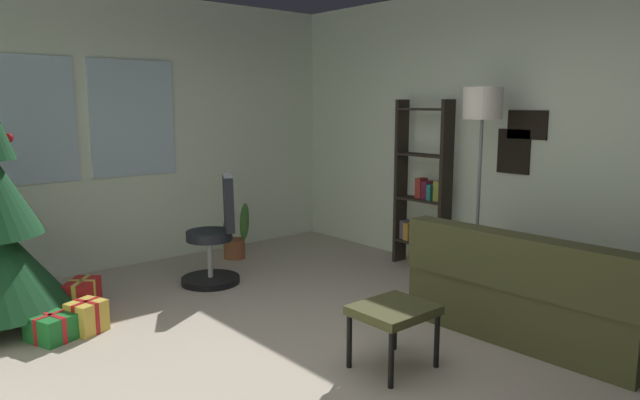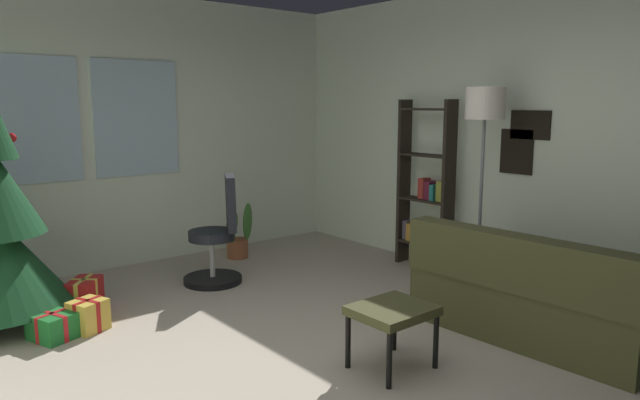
{
  "view_description": "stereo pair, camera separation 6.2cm",
  "coord_description": "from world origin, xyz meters",
  "views": [
    {
      "loc": [
        -2.35,
        -2.79,
        1.72
      ],
      "look_at": [
        0.35,
        0.38,
        1.02
      ],
      "focal_mm": 32.53,
      "sensor_mm": 36.0,
      "label": 1
    },
    {
      "loc": [
        -2.3,
        -2.83,
        1.72
      ],
      "look_at": [
        0.35,
        0.38,
        1.02
      ],
      "focal_mm": 32.53,
      "sensor_mm": 36.0,
      "label": 2
    }
  ],
  "objects": [
    {
      "name": "gift_box_red",
      "position": [
        -0.86,
        2.0,
        0.14
      ],
      "size": [
        0.36,
        0.38,
        0.28
      ],
      "color": "red",
      "rests_on": "ground_plane"
    },
    {
      "name": "gift_box_gold",
      "position": [
        -0.98,
        1.55,
        0.12
      ],
      "size": [
        0.31,
        0.3,
        0.25
      ],
      "color": "gold",
      "rests_on": "ground_plane"
    },
    {
      "name": "couch",
      "position": [
        1.78,
        -0.77,
        0.28
      ],
      "size": [
        1.72,
        1.77,
        0.82
      ],
      "color": "#404023",
      "rests_on": "ground_plane"
    },
    {
      "name": "wall_right_with_frames",
      "position": [
        2.63,
        0.0,
        1.42
      ],
      "size": [
        0.12,
        6.28,
        2.85
      ],
      "color": "silver",
      "rests_on": "ground_plane"
    },
    {
      "name": "bookshelf",
      "position": [
        2.36,
        1.07,
        0.78
      ],
      "size": [
        0.18,
        0.64,
        1.76
      ],
      "color": "black",
      "rests_on": "ground_plane"
    },
    {
      "name": "footstool",
      "position": [
        0.35,
        -0.37,
        0.37
      ],
      "size": [
        0.5,
        0.43,
        0.42
      ],
      "color": "#404023",
      "rests_on": "ground_plane"
    },
    {
      "name": "gift_box_green",
      "position": [
        -1.23,
        1.56,
        0.1
      ],
      "size": [
        0.34,
        0.38,
        0.2
      ],
      "color": "#1E722D",
      "rests_on": "ground_plane"
    },
    {
      "name": "office_chair",
      "position": [
        0.41,
        1.98,
        0.41
      ],
      "size": [
        0.58,
        0.57,
        1.04
      ],
      "color": "black",
      "rests_on": "ground_plane"
    },
    {
      "name": "wall_back_with_windows",
      "position": [
        -0.02,
        3.19,
        1.43
      ],
      "size": [
        5.15,
        0.12,
        2.85
      ],
      "color": "silver",
      "rests_on": "ground_plane"
    },
    {
      "name": "ground_plane",
      "position": [
        0.0,
        0.0,
        -0.05
      ],
      "size": [
        5.15,
        6.28,
        0.1
      ],
      "primitive_type": "cube",
      "color": "#B7A896"
    },
    {
      "name": "potted_plant",
      "position": [
        1.02,
        2.63,
        0.23
      ],
      "size": [
        0.35,
        0.4,
        0.65
      ],
      "color": "brown",
      "rests_on": "ground_plane"
    },
    {
      "name": "floor_lamp",
      "position": [
        2.11,
        0.22,
        1.58
      ],
      "size": [
        0.35,
        0.35,
        1.86
      ],
      "color": "slate",
      "rests_on": "ground_plane"
    }
  ]
}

